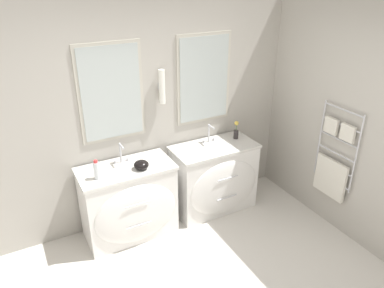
{
  "coord_description": "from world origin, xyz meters",
  "views": [
    {
      "loc": [
        -1.31,
        -1.81,
        2.82
      ],
      "look_at": [
        0.36,
        1.32,
        1.11
      ],
      "focal_mm": 35.0,
      "sensor_mm": 36.0,
      "label": 1
    }
  ],
  "objects": [
    {
      "name": "toiletry_bottle",
      "position": [
        -0.62,
        1.51,
        0.96
      ],
      "size": [
        0.06,
        0.06,
        0.21
      ],
      "color": "silver",
      "rests_on": "vanity_left"
    },
    {
      "name": "faucet_right",
      "position": [
        0.81,
        1.72,
        0.98
      ],
      "size": [
        0.17,
        0.14,
        0.23
      ],
      "color": "silver",
      "rests_on": "vanity_right"
    },
    {
      "name": "amenity_bowl",
      "position": [
        -0.16,
        1.49,
        0.91
      ],
      "size": [
        0.16,
        0.16,
        0.1
      ],
      "color": "black",
      "rests_on": "vanity_left"
    },
    {
      "name": "vanity_left",
      "position": [
        -0.3,
        1.56,
        0.44
      ],
      "size": [
        1.02,
        0.58,
        0.86
      ],
      "color": "white",
      "rests_on": "ground_plane"
    },
    {
      "name": "wall_right",
      "position": [
        1.91,
        0.84,
        1.29
      ],
      "size": [
        0.13,
        3.82,
        2.6
      ],
      "color": "#B2ADA3",
      "rests_on": "ground_plane"
    },
    {
      "name": "vanity_right",
      "position": [
        0.81,
        1.56,
        0.44
      ],
      "size": [
        1.02,
        0.58,
        0.86
      ],
      "color": "white",
      "rests_on": "ground_plane"
    },
    {
      "name": "wall_back",
      "position": [
        0.01,
        1.91,
        1.31
      ],
      "size": [
        5.36,
        0.15,
        2.6
      ],
      "color": "#B2ADA3",
      "rests_on": "ground_plane"
    },
    {
      "name": "flower_vase",
      "position": [
        1.16,
        1.66,
        0.96
      ],
      "size": [
        0.06,
        0.06,
        0.23
      ],
      "color": "#332D2D",
      "rests_on": "vanity_right"
    },
    {
      "name": "faucet_left",
      "position": [
        -0.3,
        1.72,
        0.98
      ],
      "size": [
        0.17,
        0.14,
        0.23
      ],
      "color": "silver",
      "rests_on": "vanity_left"
    }
  ]
}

